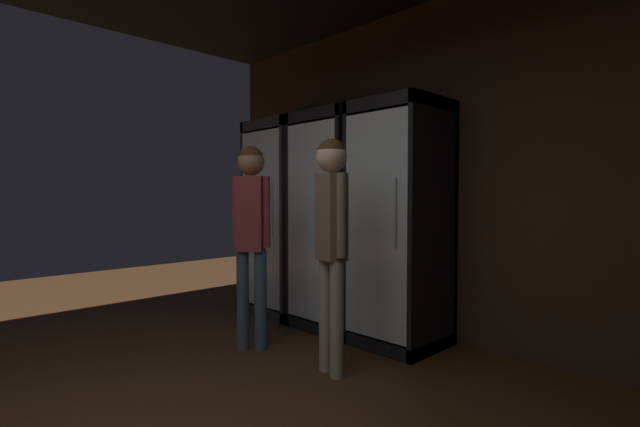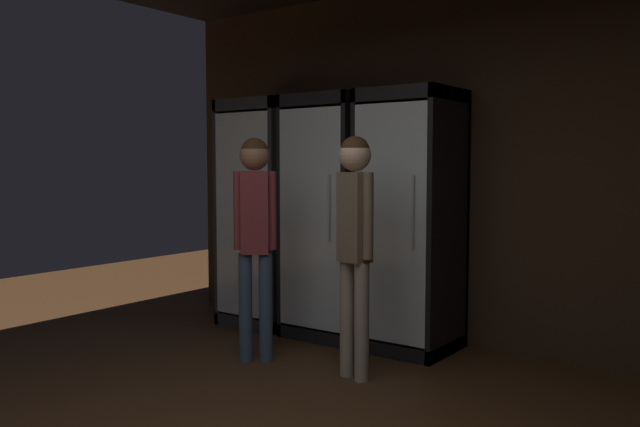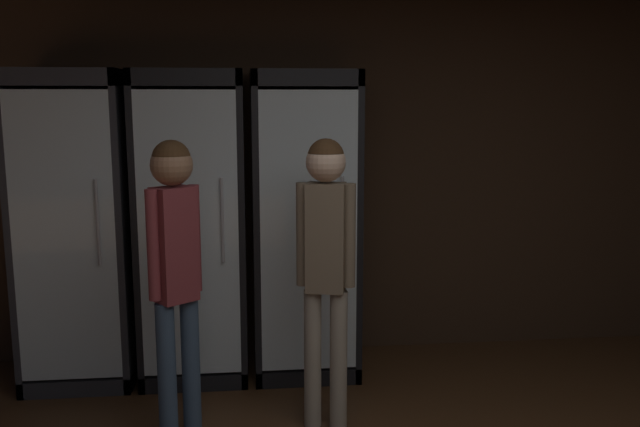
{
  "view_description": "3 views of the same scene",
  "coord_description": "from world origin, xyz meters",
  "px_view_note": "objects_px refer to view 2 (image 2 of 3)",
  "views": [
    {
      "loc": [
        1.62,
        -0.32,
        1.19
      ],
      "look_at": [
        -1.03,
        2.28,
        1.05
      ],
      "focal_mm": 25.59,
      "sensor_mm": 36.0,
      "label": 1
    },
    {
      "loc": [
        1.81,
        -1.68,
        1.39
      ],
      "look_at": [
        -1.27,
        2.54,
        1.0
      ],
      "focal_mm": 36.94,
      "sensor_mm": 36.0,
      "label": 2
    },
    {
      "loc": [
        -0.88,
        -1.57,
        1.77
      ],
      "look_at": [
        -0.44,
        2.44,
        1.08
      ],
      "focal_mm": 37.77,
      "sensor_mm": 36.0,
      "label": 3
    }
  ],
  "objects_px": {
    "cooler_center": "(413,223)",
    "shopper_far": "(355,225)",
    "cooler_far_left": "(269,215)",
    "cooler_left": "(336,219)",
    "shopper_near": "(255,220)"
  },
  "relations": [
    {
      "from": "cooler_left",
      "to": "cooler_center",
      "type": "height_order",
      "value": "same"
    },
    {
      "from": "cooler_center",
      "to": "shopper_far",
      "type": "bearing_deg",
      "value": -87.28
    },
    {
      "from": "cooler_far_left",
      "to": "cooler_left",
      "type": "bearing_deg",
      "value": 0.1
    },
    {
      "from": "cooler_center",
      "to": "shopper_far",
      "type": "xyz_separation_m",
      "value": [
        0.04,
        -0.87,
        0.06
      ]
    },
    {
      "from": "shopper_far",
      "to": "cooler_center",
      "type": "bearing_deg",
      "value": 92.72
    },
    {
      "from": "cooler_center",
      "to": "cooler_far_left",
      "type": "bearing_deg",
      "value": -179.94
    },
    {
      "from": "cooler_center",
      "to": "shopper_near",
      "type": "bearing_deg",
      "value": -126.94
    },
    {
      "from": "shopper_far",
      "to": "cooler_far_left",
      "type": "bearing_deg",
      "value": 149.21
    },
    {
      "from": "shopper_near",
      "to": "shopper_far",
      "type": "height_order",
      "value": "shopper_near"
    },
    {
      "from": "cooler_far_left",
      "to": "shopper_far",
      "type": "height_order",
      "value": "cooler_far_left"
    },
    {
      "from": "cooler_left",
      "to": "shopper_far",
      "type": "bearing_deg",
      "value": -49.25
    },
    {
      "from": "cooler_left",
      "to": "shopper_far",
      "type": "distance_m",
      "value": 1.15
    },
    {
      "from": "cooler_center",
      "to": "shopper_far",
      "type": "height_order",
      "value": "cooler_center"
    },
    {
      "from": "cooler_far_left",
      "to": "shopper_far",
      "type": "relative_size",
      "value": 1.24
    },
    {
      "from": "cooler_center",
      "to": "shopper_far",
      "type": "relative_size",
      "value": 1.24
    }
  ]
}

